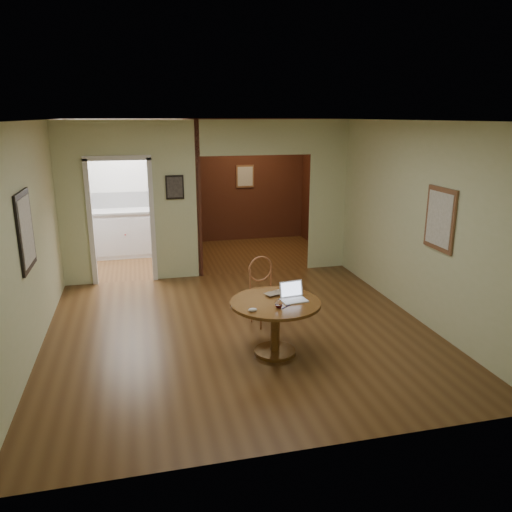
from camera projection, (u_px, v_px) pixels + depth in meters
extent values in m
plane|color=#4C2E15|center=(241.00, 332.00, 6.60)|extent=(5.00, 5.00, 0.00)
plane|color=white|center=(239.00, 121.00, 5.87)|extent=(5.00, 5.00, 0.00)
plane|color=beige|center=(305.00, 303.00, 3.90)|extent=(5.00, 0.00, 5.00)
plane|color=beige|center=(25.00, 244.00, 5.68)|extent=(0.00, 5.00, 5.00)
plane|color=beige|center=(419.00, 223.00, 6.80)|extent=(0.00, 5.00, 5.00)
cube|color=beige|center=(73.00, 206.00, 8.07)|extent=(0.50, 2.70, 0.04)
cube|color=beige|center=(175.00, 202.00, 8.44)|extent=(0.80, 2.70, 0.04)
cube|color=beige|center=(328.00, 196.00, 9.06)|extent=(0.70, 2.70, 0.04)
plane|color=silver|center=(130.00, 187.00, 10.15)|extent=(2.70, 0.00, 2.70)
plane|color=#401E12|center=(245.00, 181.00, 11.17)|extent=(2.70, 0.00, 2.70)
cube|color=#401E12|center=(191.00, 191.00, 9.70)|extent=(0.08, 2.50, 2.70)
cube|color=black|center=(25.00, 231.00, 5.64)|extent=(0.03, 0.70, 0.90)
cube|color=brown|center=(440.00, 219.00, 6.29)|extent=(0.03, 0.60, 0.80)
cube|color=black|center=(175.00, 187.00, 8.36)|extent=(0.30, 0.03, 0.40)
cube|color=silver|center=(245.00, 176.00, 11.13)|extent=(0.40, 0.03, 0.50)
cube|color=white|center=(131.00, 200.00, 10.20)|extent=(2.00, 0.02, 0.32)
cylinder|color=brown|center=(275.00, 351.00, 6.00)|extent=(0.50, 0.50, 0.04)
cylinder|color=brown|center=(275.00, 328.00, 5.92)|extent=(0.11, 0.11, 0.58)
cylinder|color=brown|center=(275.00, 303.00, 5.83)|extent=(1.07, 1.07, 0.04)
cylinder|color=#985B36|center=(265.00, 295.00, 6.75)|extent=(0.47, 0.47, 0.03)
cylinder|color=#985B36|center=(261.00, 315.00, 6.62)|extent=(0.03, 0.03, 0.42)
cylinder|color=#985B36|center=(279.00, 311.00, 6.74)|extent=(0.03, 0.03, 0.42)
cylinder|color=#985B36|center=(251.00, 308.00, 6.86)|extent=(0.03, 0.03, 0.42)
cylinder|color=#985B36|center=(269.00, 304.00, 6.98)|extent=(0.03, 0.03, 0.42)
cylinder|color=#985B36|center=(250.00, 281.00, 6.75)|extent=(0.02, 0.02, 0.34)
cylinder|color=#985B36|center=(271.00, 278.00, 6.89)|extent=(0.02, 0.02, 0.34)
torus|color=#985B36|center=(260.00, 269.00, 6.79)|extent=(0.36, 0.11, 0.36)
cube|color=white|center=(294.00, 300.00, 5.83)|extent=(0.32, 0.24, 0.01)
cube|color=silver|center=(295.00, 301.00, 5.81)|extent=(0.26, 0.14, 0.00)
cube|color=white|center=(291.00, 289.00, 5.92)|extent=(0.30, 0.09, 0.19)
cube|color=#8490A8|center=(291.00, 289.00, 5.91)|extent=(0.26, 0.07, 0.16)
imported|color=#B2B2B7|center=(281.00, 294.00, 6.02)|extent=(0.40, 0.33, 0.03)
ellipsoid|color=white|center=(253.00, 310.00, 5.52)|extent=(0.10, 0.06, 0.04)
cylinder|color=#0D0E5C|center=(286.00, 307.00, 5.65)|extent=(0.12, 0.09, 0.01)
cube|color=white|center=(133.00, 234.00, 10.11)|extent=(2.00, 0.55, 0.90)
cube|color=#AFAEAA|center=(132.00, 211.00, 9.98)|extent=(2.06, 0.60, 0.04)
sphere|color=#B20C0C|center=(125.00, 235.00, 9.79)|extent=(0.03, 0.03, 0.03)
sphere|color=#B20C0C|center=(176.00, 232.00, 10.02)|extent=(0.03, 0.03, 0.03)
ellipsoid|color=beige|center=(171.00, 200.00, 10.11)|extent=(0.40, 0.37, 0.33)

